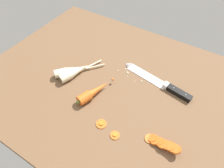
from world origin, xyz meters
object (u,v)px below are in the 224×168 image
at_px(parsnip_mid_right, 74,73).
at_px(whole_carrot, 93,92).
at_px(parsnip_front, 75,72).
at_px(carrot_slice_stray_mid, 101,124).
at_px(carrot_slice_stack, 162,143).
at_px(carrot_slice_stray_near, 115,135).
at_px(chefs_knife, 154,80).
at_px(parsnip_mid_left, 71,71).

bearing_deg(parsnip_mid_right, whole_carrot, -18.84).
bearing_deg(parsnip_front, parsnip_mid_right, -86.90).
bearing_deg(whole_carrot, carrot_slice_stray_mid, -42.56).
height_order(whole_carrot, parsnip_front, whole_carrot).
bearing_deg(whole_carrot, parsnip_front, 158.55).
bearing_deg(carrot_slice_stray_mid, carrot_slice_stack, 10.61).
xyz_separation_m(carrot_slice_stack, carrot_slice_stray_near, (-0.16, -0.06, -0.01)).
bearing_deg(carrot_slice_stray_near, carrot_slice_stray_mid, 169.44).
bearing_deg(parsnip_front, whole_carrot, -21.45).
height_order(chefs_knife, carrot_slice_stray_near, chefs_knife).
xyz_separation_m(chefs_knife, parsnip_mid_left, (-0.35, -0.16, 0.01)).
xyz_separation_m(parsnip_front, carrot_slice_stray_mid, (0.25, -0.15, -0.02)).
xyz_separation_m(chefs_knife, parsnip_front, (-0.33, -0.16, 0.01)).
bearing_deg(parsnip_mid_left, carrot_slice_stray_mid, -29.46).
bearing_deg(carrot_slice_stray_mid, parsnip_mid_right, 149.58).
relative_size(chefs_knife, parsnip_front, 1.64).
bearing_deg(parsnip_mid_left, carrot_slice_stack, -12.30).
relative_size(parsnip_front, carrot_slice_stray_mid, 5.19).
bearing_deg(carrot_slice_stray_near, parsnip_front, 152.37).
bearing_deg(parsnip_front, carrot_slice_stack, -13.04).
bearing_deg(parsnip_mid_right, carrot_slice_stack, -12.20).
relative_size(chefs_knife, parsnip_mid_left, 1.75).
height_order(parsnip_front, parsnip_mid_left, same).
bearing_deg(carrot_slice_stack, whole_carrot, 170.75).
relative_size(chefs_knife, carrot_slice_stray_mid, 8.48).
relative_size(parsnip_mid_right, carrot_slice_stray_near, 5.85).
xyz_separation_m(carrot_slice_stack, carrot_slice_stray_mid, (-0.23, -0.04, -0.01)).
bearing_deg(carrot_slice_stray_mid, whole_carrot, 137.44).
bearing_deg(parsnip_mid_left, carrot_slice_stray_near, -25.99).
bearing_deg(carrot_slice_stray_near, carrot_slice_stack, 19.17).
bearing_deg(parsnip_mid_left, parsnip_front, 8.00).
bearing_deg(chefs_knife, carrot_slice_stack, -61.40).
bearing_deg(carrot_slice_stray_mid, chefs_knife, 75.66).
distance_m(parsnip_mid_right, carrot_slice_stack, 0.49).
relative_size(chefs_knife, carrot_slice_stray_near, 9.79).
xyz_separation_m(parsnip_mid_right, carrot_slice_stray_mid, (0.25, -0.15, -0.02)).
bearing_deg(carrot_slice_stack, chefs_knife, 118.60).
bearing_deg(carrot_slice_stray_near, parsnip_mid_left, 154.01).
distance_m(parsnip_front, carrot_slice_stack, 0.49).
bearing_deg(whole_carrot, chefs_knife, 49.38).
relative_size(carrot_slice_stack, carrot_slice_stray_near, 3.64).
height_order(chefs_knife, whole_carrot, whole_carrot).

